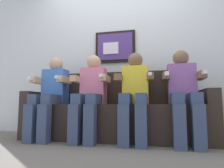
# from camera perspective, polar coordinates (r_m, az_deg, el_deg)

# --- Properties ---
(ground_plane) EXTENTS (6.21, 6.21, 0.00)m
(ground_plane) POSITION_cam_1_polar(r_m,az_deg,el_deg) (2.29, -0.83, -17.25)
(ground_plane) COLOR #66605B
(back_wall_assembly) EXTENTS (4.78, 0.10, 2.60)m
(back_wall_assembly) POSITION_cam_1_polar(r_m,az_deg,el_deg) (3.12, 2.40, 9.82)
(back_wall_assembly) COLOR silver
(back_wall_assembly) RESTS_ON ground_plane
(couch) EXTENTS (2.38, 0.58, 0.90)m
(couch) POSITION_cam_1_polar(r_m,az_deg,el_deg) (2.57, 0.85, -9.04)
(couch) COLOR #2D231E
(couch) RESTS_ON ground_plane
(person_leftmost) EXTENTS (0.46, 0.56, 1.11)m
(person_leftmost) POSITION_cam_1_polar(r_m,az_deg,el_deg) (2.71, -17.50, -2.40)
(person_leftmost) COLOR #3F72CC
(person_leftmost) RESTS_ON ground_plane
(person_left_center) EXTENTS (0.46, 0.56, 1.11)m
(person_left_center) POSITION_cam_1_polar(r_m,az_deg,el_deg) (2.49, -6.24, -2.34)
(person_left_center) COLOR pink
(person_left_center) RESTS_ON ground_plane
(person_right_center) EXTENTS (0.46, 0.56, 1.11)m
(person_right_center) POSITION_cam_1_polar(r_m,az_deg,el_deg) (2.37, 6.67, -2.14)
(person_right_center) COLOR yellow
(person_right_center) RESTS_ON ground_plane
(person_rightmost) EXTENTS (0.46, 0.56, 1.11)m
(person_rightmost) POSITION_cam_1_polar(r_m,az_deg,el_deg) (2.38, 20.15, -1.81)
(person_rightmost) COLOR #8C59A5
(person_rightmost) RESTS_ON ground_plane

